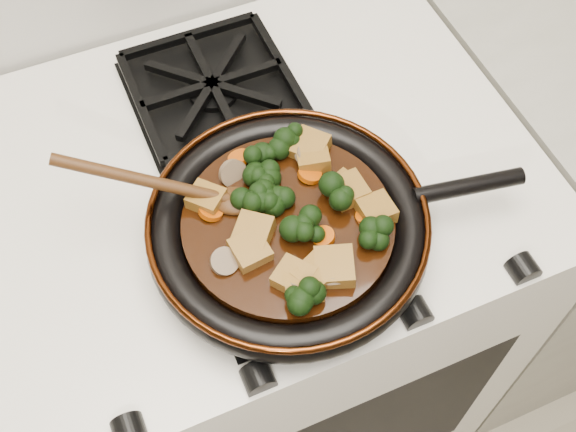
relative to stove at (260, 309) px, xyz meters
name	(u,v)px	position (x,y,z in m)	size (l,w,h in m)	color
stove	(260,309)	(0.00, 0.00, 0.00)	(0.76, 0.60, 0.90)	silver
burner_grate_front	(290,245)	(0.00, -0.14, 0.46)	(0.23, 0.23, 0.03)	black
burner_grate_back	(213,89)	(0.00, 0.14, 0.46)	(0.23, 0.23, 0.03)	black
skillet	(290,227)	(0.00, -0.13, 0.49)	(0.47, 0.34, 0.05)	black
braising_sauce	(288,225)	(0.00, -0.13, 0.50)	(0.25, 0.25, 0.02)	black
tofu_cube_0	(376,211)	(0.10, -0.17, 0.52)	(0.04, 0.04, 0.02)	brown
tofu_cube_1	(253,234)	(-0.05, -0.14, 0.52)	(0.04, 0.05, 0.02)	brown
tofu_cube_2	(313,156)	(0.06, -0.06, 0.52)	(0.04, 0.04, 0.02)	brown
tofu_cube_3	(250,251)	(-0.06, -0.16, 0.52)	(0.04, 0.04, 0.02)	brown
tofu_cube_4	(310,147)	(0.07, -0.05, 0.52)	(0.04, 0.04, 0.02)	brown
tofu_cube_5	(294,278)	(-0.03, -0.21, 0.52)	(0.04, 0.04, 0.02)	brown
tofu_cube_6	(206,199)	(-0.08, -0.07, 0.52)	(0.04, 0.04, 0.02)	brown
tofu_cube_7	(314,276)	(0.00, -0.22, 0.52)	(0.04, 0.04, 0.02)	brown
tofu_cube_8	(349,191)	(0.08, -0.13, 0.52)	(0.04, 0.04, 0.02)	brown
tofu_cube_9	(342,187)	(0.08, -0.12, 0.52)	(0.04, 0.03, 0.02)	brown
tofu_cube_10	(334,268)	(0.02, -0.22, 0.52)	(0.04, 0.05, 0.02)	brown
tofu_cube_11	(303,284)	(-0.02, -0.22, 0.52)	(0.04, 0.04, 0.02)	brown
broccoli_floret_0	(288,144)	(0.04, -0.03, 0.52)	(0.06, 0.06, 0.05)	black
broccoli_floret_1	(262,159)	(0.00, -0.04, 0.52)	(0.06, 0.06, 0.05)	black
broccoli_floret_2	(305,232)	(0.01, -0.16, 0.52)	(0.06, 0.06, 0.05)	black
broccoli_floret_3	(337,195)	(0.06, -0.13, 0.52)	(0.06, 0.06, 0.06)	black
broccoli_floret_4	(377,235)	(0.08, -0.20, 0.52)	(0.06, 0.06, 0.05)	black
broccoli_floret_5	(276,205)	(-0.01, -0.11, 0.52)	(0.06, 0.06, 0.05)	black
broccoli_floret_6	(266,180)	(0.00, -0.07, 0.52)	(0.06, 0.06, 0.05)	black
broccoli_floret_7	(307,296)	(-0.02, -0.24, 0.52)	(0.06, 0.06, 0.06)	black
broccoli_floret_8	(267,193)	(-0.01, -0.09, 0.52)	(0.06, 0.06, 0.05)	black
broccoli_floret_9	(252,197)	(-0.03, -0.09, 0.52)	(0.06, 0.06, 0.05)	black
carrot_coin_0	(211,211)	(-0.08, -0.09, 0.51)	(0.03, 0.03, 0.01)	#BB4505
carrot_coin_1	(323,237)	(0.03, -0.17, 0.51)	(0.03, 0.03, 0.01)	#BB4505
carrot_coin_2	(239,158)	(-0.02, -0.03, 0.51)	(0.03, 0.03, 0.01)	#BB4505
carrot_coin_3	(367,216)	(0.09, -0.17, 0.51)	(0.03, 0.03, 0.01)	#BB4505
carrot_coin_4	(310,174)	(0.05, -0.08, 0.51)	(0.03, 0.03, 0.01)	#BB4505
mushroom_slice_0	(224,261)	(-0.09, -0.16, 0.52)	(0.03, 0.03, 0.01)	brown
mushroom_slice_1	(309,157)	(0.06, -0.06, 0.52)	(0.04, 0.04, 0.01)	brown
mushroom_slice_2	(332,277)	(0.01, -0.22, 0.52)	(0.03, 0.03, 0.01)	brown
mushroom_slice_3	(233,174)	(-0.04, -0.05, 0.52)	(0.04, 0.04, 0.01)	brown
mushroom_slice_4	(303,287)	(-0.02, -0.22, 0.52)	(0.04, 0.04, 0.01)	brown
wooden_spoon	(187,190)	(-0.10, -0.06, 0.53)	(0.14, 0.08, 0.22)	#41230D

